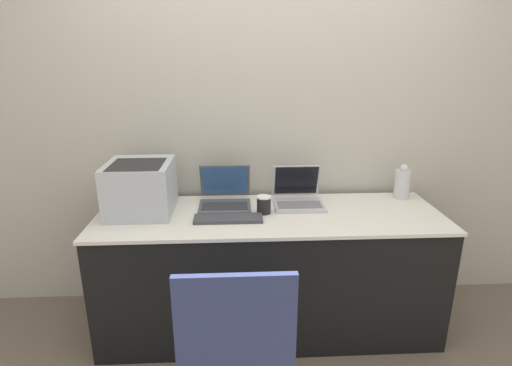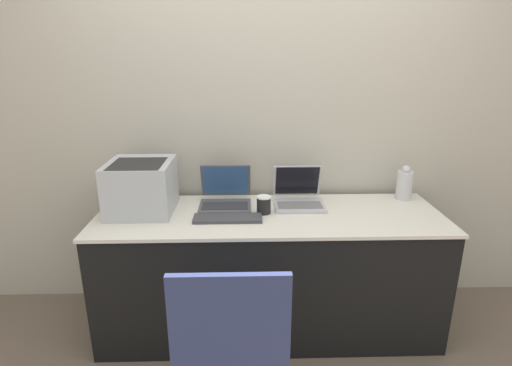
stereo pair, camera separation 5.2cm
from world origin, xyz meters
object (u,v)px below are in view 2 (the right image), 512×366
object	(u,v)px
coffee_cup	(264,205)
metal_pitcher	(405,184)
laptop_right	(299,196)
chair	(231,339)
printer	(141,185)
laptop_left	(225,197)
external_keyboard	(228,218)

from	to	relation	value
coffee_cup	metal_pitcher	distance (m)	0.94
laptop_right	chair	bearing A→B (deg)	-112.74
chair	printer	bearing A→B (deg)	122.66
laptop_left	metal_pitcher	distance (m)	1.15
printer	laptop_right	size ratio (longest dim) A/B	1.28
printer	coffee_cup	bearing A→B (deg)	-4.39
coffee_cup	laptop_right	bearing A→B (deg)	31.78
external_keyboard	metal_pitcher	distance (m)	1.17
metal_pitcher	external_keyboard	bearing A→B (deg)	-164.26
laptop_right	metal_pitcher	xyz separation A→B (m)	(0.69, 0.08, 0.05)
metal_pitcher	chair	size ratio (longest dim) A/B	0.25
external_keyboard	metal_pitcher	xyz separation A→B (m)	(1.12, 0.32, 0.09)
coffee_cup	metal_pitcher	xyz separation A→B (m)	(0.92, 0.22, 0.05)
coffee_cup	metal_pitcher	size ratio (longest dim) A/B	0.47
printer	external_keyboard	distance (m)	0.56
printer	chair	world-z (taller)	printer
printer	laptop_left	size ratio (longest dim) A/B	1.23
printer	metal_pitcher	xyz separation A→B (m)	(1.64, 0.16, -0.06)
chair	laptop_right	bearing A→B (deg)	67.26
external_keyboard	laptop_left	bearing A→B (deg)	95.52
laptop_right	chair	size ratio (longest dim) A/B	0.34
external_keyboard	coffee_cup	bearing A→B (deg)	25.47
laptop_right	external_keyboard	world-z (taller)	laptop_right
printer	coffee_cup	world-z (taller)	printer
laptop_left	laptop_right	distance (m)	0.46
laptop_left	chair	xyz separation A→B (m)	(0.06, -0.95, -0.29)
laptop_left	coffee_cup	world-z (taller)	laptop_left
metal_pitcher	coffee_cup	bearing A→B (deg)	-166.64
laptop_right	coffee_cup	distance (m)	0.26
laptop_right	external_keyboard	bearing A→B (deg)	-151.17
printer	coffee_cup	distance (m)	0.73
coffee_cup	chair	distance (m)	0.87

